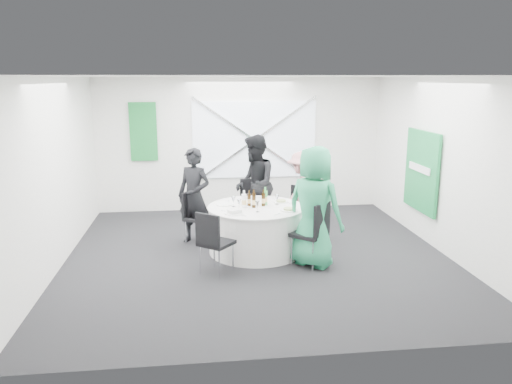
{
  "coord_description": "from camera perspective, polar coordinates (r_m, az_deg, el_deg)",
  "views": [
    {
      "loc": [
        -0.93,
        -7.5,
        2.78
      ],
      "look_at": [
        0.0,
        0.2,
        1.0
      ],
      "focal_mm": 35.0,
      "sensor_mm": 36.0,
      "label": 1
    }
  ],
  "objects": [
    {
      "name": "beer_bottle_a",
      "position": [
        8.04,
        -0.79,
        -0.91
      ],
      "size": [
        0.06,
        0.06,
        0.26
      ],
      "color": "#39210A",
      "rests_on": "banquet_table"
    },
    {
      "name": "window_brace_a",
      "position": [
        10.57,
        -0.15,
        5.96
      ],
      "size": [
        2.63,
        0.05,
        1.84
      ],
      "primitive_type": "cube",
      "rotation": [
        0.0,
        0.97,
        0.0
      ],
      "color": "silver",
      "rests_on": "window_panel"
    },
    {
      "name": "wall_back",
      "position": [
        10.63,
        -1.82,
        5.45
      ],
      "size": [
        6.0,
        0.0,
        6.0
      ],
      "primitive_type": "plane",
      "rotation": [
        1.57,
        0.0,
        0.0
      ],
      "color": "white",
      "rests_on": "floor"
    },
    {
      "name": "wine_glass_a",
      "position": [
        8.11,
        2.42,
        -0.59
      ],
      "size": [
        0.07,
        0.07,
        0.17
      ],
      "color": "white",
      "rests_on": "banquet_table"
    },
    {
      "name": "fork_a",
      "position": [
        8.34,
        -3.24,
        -1.08
      ],
      "size": [
        0.08,
        0.14,
        0.01
      ],
      "primitive_type": "cube",
      "rotation": [
        0.0,
        0.0,
        2.71
      ],
      "color": "silver",
      "rests_on": "banquet_table"
    },
    {
      "name": "plate_back",
      "position": [
        8.49,
        -0.32,
        -0.79
      ],
      "size": [
        0.29,
        0.29,
        0.01
      ],
      "color": "white",
      "rests_on": "banquet_table"
    },
    {
      "name": "chair_front_right",
      "position": [
        7.48,
        6.69,
        -4.21
      ],
      "size": [
        0.64,
        0.64,
        0.99
      ],
      "rotation": [
        0.0,
        0.0,
        3.95
      ],
      "color": "black",
      "rests_on": "floor"
    },
    {
      "name": "knife_b",
      "position": [
        8.48,
        2.19,
        -0.84
      ],
      "size": [
        0.09,
        0.14,
        0.01
      ],
      "primitive_type": "cube",
      "rotation": [
        0.0,
        0.0,
        0.55
      ],
      "color": "silver",
      "rests_on": "banquet_table"
    },
    {
      "name": "banquet_table",
      "position": [
        8.12,
        0.0,
        -4.27
      ],
      "size": [
        1.56,
        1.56,
        0.76
      ],
      "color": "silver",
      "rests_on": "floor"
    },
    {
      "name": "wine_glass_c",
      "position": [
        7.98,
        -2.59,
        -0.81
      ],
      "size": [
        0.07,
        0.07,
        0.17
      ],
      "color": "white",
      "rests_on": "banquet_table"
    },
    {
      "name": "fork_d",
      "position": [
        7.56,
        2.47,
        -2.56
      ],
      "size": [
        0.12,
        0.12,
        0.01
      ],
      "primitive_type": "cube",
      "rotation": [
        0.0,
        0.0,
        -0.79
      ],
      "color": "silver",
      "rests_on": "banquet_table"
    },
    {
      "name": "person_man_back_left",
      "position": [
        8.52,
        -7.08,
        -0.47
      ],
      "size": [
        0.71,
        0.64,
        1.64
      ],
      "primitive_type": "imported",
      "rotation": [
        0.0,
        0.0,
        -0.54
      ],
      "color": "black",
      "rests_on": "floor"
    },
    {
      "name": "knife_a",
      "position": [
        8.13,
        -4.0,
        -1.48
      ],
      "size": [
        0.1,
        0.13,
        0.01
      ],
      "primitive_type": "cube",
      "rotation": [
        0.0,
        0.0,
        2.55
      ],
      "color": "silver",
      "rests_on": "banquet_table"
    },
    {
      "name": "window_panel",
      "position": [
        10.61,
        -0.18,
        5.99
      ],
      "size": [
        2.6,
        0.03,
        1.6
      ],
      "primitive_type": "cube",
      "color": "silver",
      "rests_on": "wall_back"
    },
    {
      "name": "chair_back_right",
      "position": [
        8.83,
        4.57,
        -1.86
      ],
      "size": [
        0.59,
        0.58,
        0.91
      ],
      "rotation": [
        0.0,
        0.0,
        -0.87
      ],
      "color": "black",
      "rests_on": "floor"
    },
    {
      "name": "knife_c",
      "position": [
        7.5,
        -1.62,
        -2.68
      ],
      "size": [
        0.12,
        0.12,
        0.01
      ],
      "primitive_type": "cube",
      "rotation": [
        0.0,
        0.0,
        -2.37
      ],
      "color": "silver",
      "rests_on": "banquet_table"
    },
    {
      "name": "plate_back_left",
      "position": [
        8.14,
        -3.64,
        -1.4
      ],
      "size": [
        0.28,
        0.28,
        0.01
      ],
      "color": "white",
      "rests_on": "banquet_table"
    },
    {
      "name": "napkin",
      "position": [
        7.58,
        -2.45,
        -2.22
      ],
      "size": [
        0.22,
        0.2,
        0.05
      ],
      "primitive_type": "cube",
      "rotation": [
        0.0,
        0.0,
        0.5
      ],
      "color": "silver",
      "rests_on": "plate_front_left"
    },
    {
      "name": "beer_bottle_d",
      "position": [
        7.92,
        -0.24,
        -1.04
      ],
      "size": [
        0.06,
        0.06,
        0.28
      ],
      "color": "#39210A",
      "rests_on": "banquet_table"
    },
    {
      "name": "fork_b",
      "position": [
        8.25,
        3.67,
        -1.25
      ],
      "size": [
        0.1,
        0.13,
        0.01
      ],
      "primitive_type": "cube",
      "rotation": [
        0.0,
        0.0,
        0.59
      ],
      "color": "silver",
      "rests_on": "banquet_table"
    },
    {
      "name": "floor",
      "position": [
        8.05,
        0.17,
        -7.27
      ],
      "size": [
        6.0,
        6.0,
        0.0
      ],
      "primitive_type": "plane",
      "color": "black",
      "rests_on": "ground"
    },
    {
      "name": "wall_right",
      "position": [
        8.58,
        20.52,
        2.85
      ],
      "size": [
        0.0,
        6.0,
        6.0
      ],
      "primitive_type": "plane",
      "rotation": [
        1.57,
        0.0,
        -1.57
      ],
      "color": "white",
      "rests_on": "floor"
    },
    {
      "name": "person_man_back",
      "position": [
        8.95,
        -0.16,
        0.82
      ],
      "size": [
        0.56,
        0.92,
        1.8
      ],
      "primitive_type": "imported",
      "rotation": [
        0.0,
        0.0,
        -1.67
      ],
      "color": "black",
      "rests_on": "floor"
    },
    {
      "name": "chair_front_left",
      "position": [
        7.15,
        -4.97,
        -5.31
      ],
      "size": [
        0.6,
        0.6,
        0.93
      ],
      "rotation": [
        0.0,
        0.0,
        2.46
      ],
      "color": "black",
      "rests_on": "floor"
    },
    {
      "name": "green_water_bottle",
      "position": [
        8.09,
        1.05,
        -0.68
      ],
      "size": [
        0.08,
        0.08,
        0.29
      ],
      "color": "#45B454",
      "rests_on": "banquet_table"
    },
    {
      "name": "person_woman_pink",
      "position": [
        8.94,
        5.37,
        -0.15
      ],
      "size": [
        1.05,
        1.0,
        1.53
      ],
      "primitive_type": "imported",
      "rotation": [
        0.0,
        0.0,
        -2.43
      ],
      "color": "tan",
      "rests_on": "floor"
    },
    {
      "name": "wine_glass_b",
      "position": [
        7.66,
        0.17,
        -1.39
      ],
      "size": [
        0.07,
        0.07,
        0.17
      ],
      "color": "white",
      "rests_on": "banquet_table"
    },
    {
      "name": "window_brace_b",
      "position": [
        10.57,
        -0.15,
        5.96
      ],
      "size": [
        2.63,
        0.05,
        1.84
      ],
      "primitive_type": "cube",
      "rotation": [
        0.0,
        -0.97,
        0.0
      ],
      "color": "silver",
      "rests_on": "window_panel"
    },
    {
      "name": "knife_d",
      "position": [
        7.9,
        4.06,
        -1.89
      ],
      "size": [
        0.1,
        0.13,
        0.01
      ],
      "primitive_type": "cube",
      "rotation": [
        0.0,
        0.0,
        -0.66
      ],
      "color": "silver",
      "rests_on": "banquet_table"
    },
    {
      "name": "clear_water_bottle",
      "position": [
        7.94,
        -1.37,
        -1.02
      ],
      "size": [
        0.08,
        0.08,
        0.28
      ],
      "color": "white",
      "rests_on": "banquet_table"
    },
    {
      "name": "plate_front_left",
      "position": [
        7.6,
        -2.53,
        -2.43
      ],
      "size": [
        0.29,
        0.29,
        0.01
      ],
      "color": "white",
      "rests_on": "banquet_table"
    },
    {
      "name": "green_banner",
      "position": [
        10.56,
        -12.76,
        6.73
      ],
      "size": [
        0.55,
        0.04,
        1.2
      ],
      "primitive_type": "cube",
      "color": "#167233",
      "rests_on": "wall_back"
    },
    {
      "name": "fork_c",
      "position": [
        7.74,
        -3.65,
        -2.2
      ],
      "size": [
        0.11,
        0.12,
        0.01
      ],
      "primitive_type": "cube",
      "rotation": [
        0.0,
        0.0,
        -2.42
      ],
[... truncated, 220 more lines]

